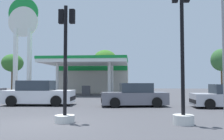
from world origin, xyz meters
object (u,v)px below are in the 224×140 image
car_2 (134,96)px  tree_1 (105,59)px  station_pole_sign (23,32)px  car_1 (39,94)px  traffic_signal_0 (183,78)px  traffic_signal_2 (65,81)px  tree_0 (13,63)px  tree_2 (221,60)px

car_2 → tree_1: (-4.48, 22.77, 4.50)m
station_pole_sign → car_2: station_pole_sign is taller
car_1 → traffic_signal_0: 10.48m
tree_1 → traffic_signal_2: bearing=-86.6°
tree_0 → tree_2: tree_2 is taller
station_pole_sign → tree_2: size_ratio=1.89×
traffic_signal_0 → tree_2: (11.92, 28.40, 3.16)m
traffic_signal_0 → tree_0: (-22.13, 29.31, 2.98)m
car_2 → tree_0: tree_0 is taller
tree_0 → tree_1: bearing=-1.1°
traffic_signal_0 → tree_1: size_ratio=0.79×
car_2 → traffic_signal_2: size_ratio=0.95×
tree_2 → car_2: bearing=-121.7°
tree_2 → tree_0: bearing=178.5°
traffic_signal_2 → tree_2: 32.92m
station_pole_sign → tree_2: bearing=16.4°
station_pole_sign → car_1: station_pole_sign is taller
tree_0 → tree_2: (34.05, -0.91, 0.19)m
car_1 → tree_1: tree_1 is taller
tree_1 → car_2: bearing=-78.9°
tree_0 → tree_2: bearing=-1.5°
car_2 → tree_0: size_ratio=0.70×
station_pole_sign → tree_0: 11.48m
tree_1 → tree_2: size_ratio=1.01×
traffic_signal_0 → tree_1: 29.87m
tree_1 → tree_2: bearing=-1.9°
tree_1 → tree_2: 18.16m
tree_0 → tree_2: 34.06m
traffic_signal_0 → station_pole_sign: bearing=128.4°
car_2 → car_1: bearing=178.0°
traffic_signal_2 → tree_2: tree_2 is taller
station_pole_sign → traffic_signal_0: size_ratio=2.36×
station_pole_sign → tree_1: size_ratio=1.87×
traffic_signal_0 → tree_2: tree_2 is taller
station_pole_sign → tree_1: station_pole_sign is taller
traffic_signal_0 → traffic_signal_2: 4.51m
car_2 → tree_2: tree_2 is taller
car_1 → tree_0: size_ratio=0.76×
car_2 → traffic_signal_2: (-2.75, -6.18, 0.93)m
station_pole_sign → traffic_signal_2: size_ratio=2.73×
traffic_signal_2 → tree_1: size_ratio=0.68×
traffic_signal_2 → tree_2: (16.42, 28.34, 3.29)m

